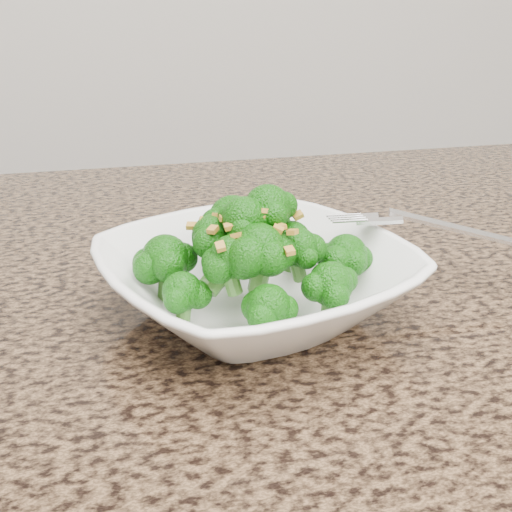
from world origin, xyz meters
name	(u,v)px	position (x,y,z in m)	size (l,w,h in m)	color
granite_counter	(319,342)	(0.00, 0.30, 0.89)	(1.64, 1.04, 0.03)	brown
bowl	(256,282)	(-0.04, 0.33, 0.93)	(0.23, 0.23, 0.06)	white
broccoli_pile	(256,206)	(-0.04, 0.33, 0.99)	(0.20, 0.20, 0.07)	#14630B
garlic_topping	(256,159)	(-0.04, 0.33, 1.03)	(0.12, 0.12, 0.01)	gold
fork	(394,220)	(0.08, 0.35, 0.96)	(0.18, 0.03, 0.01)	silver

